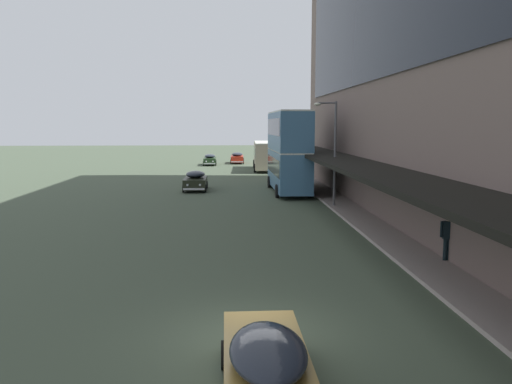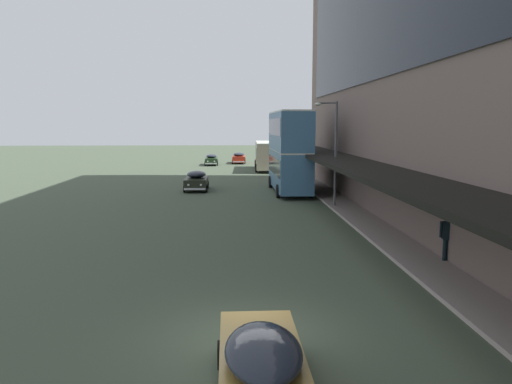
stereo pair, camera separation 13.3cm
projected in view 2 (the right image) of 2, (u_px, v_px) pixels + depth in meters
ground at (249, 336)px, 12.91m from camera, size 240.00×240.00×0.00m
transit_bus_kerbside_front at (289, 149)px, 39.82m from camera, size 2.79×9.59×6.48m
transit_bus_kerbside_rear at (267, 154)px, 59.82m from camera, size 3.10×10.08×3.37m
sedan_lead_mid at (239, 158)px, 70.56m from camera, size 1.98×4.94×1.54m
sedan_lead_near at (211, 160)px, 67.43m from camera, size 1.79×4.62×1.46m
sedan_oncoming_rear at (196, 181)px, 41.49m from camera, size 1.93×4.23×1.62m
sedan_trailing_near at (263, 370)px, 9.64m from camera, size 1.83×5.01×1.46m
pedestrian_at_kerb at (447, 235)px, 19.43m from camera, size 0.62×0.33×1.86m
street_lamp at (333, 145)px, 32.35m from camera, size 1.50×0.28×6.76m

